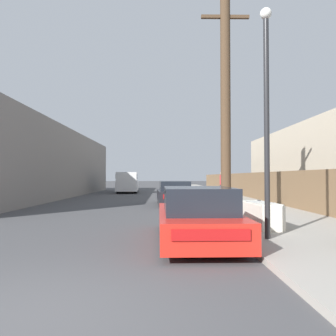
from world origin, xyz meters
TOP-DOWN VIEW (x-y plane):
  - ground_plane at (0.00, 0.00)m, footprint 220.00×220.00m
  - sidewalk_curb at (5.30, 23.50)m, footprint 4.20×63.00m
  - discarded_fridge at (4.17, 5.64)m, footprint 0.76×1.78m
  - parked_sports_car_red at (2.25, 4.21)m, footprint 1.77×4.43m
  - car_parked_mid at (2.05, 14.14)m, footprint 1.93×4.59m
  - pickup_truck at (-1.89, 27.32)m, footprint 2.24×5.91m
  - utility_pole at (3.80, 8.70)m, footprint 1.80×0.37m
  - street_lamp at (3.80, 3.91)m, footprint 0.26×0.26m
  - wooden_fence at (7.25, 21.06)m, footprint 0.08×38.45m
  - building_left_block at (-8.62, 20.94)m, footprint 7.00×26.50m
  - building_right_house at (12.74, 19.48)m, footprint 6.00×15.62m
  - pedestrian at (5.49, 18.87)m, footprint 0.34×0.34m

SIDE VIEW (x-z plane):
  - ground_plane at x=0.00m, z-range 0.00..0.00m
  - sidewalk_curb at x=5.30m, z-range 0.00..0.12m
  - discarded_fridge at x=4.17m, z-range 0.11..0.81m
  - parked_sports_car_red at x=2.25m, z-range -0.06..1.21m
  - car_parked_mid at x=2.05m, z-range -0.04..1.23m
  - wooden_fence at x=7.25m, z-range 0.12..1.76m
  - pickup_truck at x=-1.89m, z-range -0.01..1.89m
  - pedestrian at x=5.49m, z-range 0.15..1.90m
  - building_right_house at x=12.74m, z-range 0.00..4.81m
  - building_left_block at x=-8.62m, z-range 0.00..4.92m
  - street_lamp at x=3.80m, z-range 0.51..5.71m
  - utility_pole at x=3.80m, z-range 0.19..8.38m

